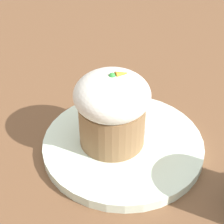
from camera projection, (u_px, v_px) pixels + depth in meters
name	position (u px, v px, depth m)	size (l,w,h in m)	color
ground_plane	(123.00, 148.00, 0.53)	(4.00, 4.00, 0.00)	brown
dessert_plate	(123.00, 145.00, 0.53)	(0.23, 0.23, 0.01)	silver
carrot_cake	(112.00, 108.00, 0.49)	(0.10, 0.10, 0.11)	olive
spoon	(125.00, 141.00, 0.52)	(0.13, 0.04, 0.01)	#B7B7BC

